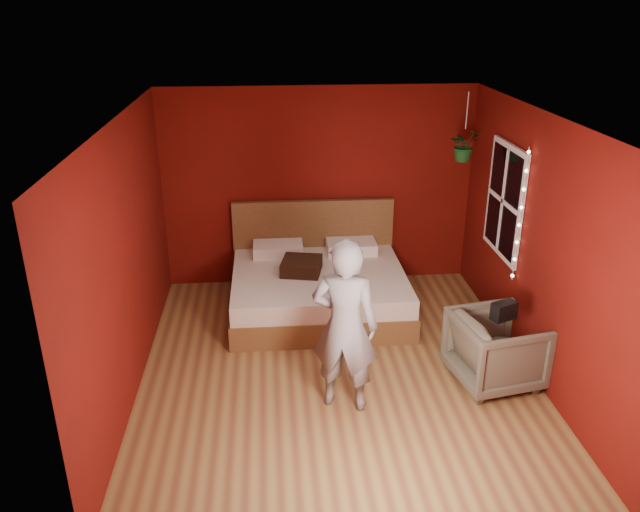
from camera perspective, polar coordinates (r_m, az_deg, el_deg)
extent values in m
plane|color=olive|center=(6.63, 1.50, -10.26)|extent=(4.50, 4.50, 0.00)
cube|color=#690E0B|center=(8.14, -0.16, 6.27)|extent=(4.00, 0.02, 2.60)
cube|color=#690E0B|center=(4.05, 5.29, -12.18)|extent=(4.00, 0.02, 2.60)
cube|color=#690E0B|center=(6.14, -17.36, -0.46)|extent=(0.02, 4.50, 2.60)
cube|color=#690E0B|center=(6.55, 19.39, 0.74)|extent=(0.02, 4.50, 2.60)
cube|color=silver|center=(5.65, 1.78, 12.53)|extent=(4.00, 4.50, 0.02)
cube|color=white|center=(7.25, 16.55, 4.86)|extent=(0.04, 0.97, 1.27)
cube|color=black|center=(7.24, 16.44, 4.86)|extent=(0.02, 0.85, 1.15)
cube|color=white|center=(7.24, 16.40, 4.86)|extent=(0.03, 0.05, 1.15)
cube|color=white|center=(7.24, 16.40, 4.86)|extent=(0.03, 0.85, 0.05)
cylinder|color=silver|center=(6.78, 17.84, 3.48)|extent=(0.01, 0.01, 1.45)
sphere|color=#FFF2CC|center=(7.02, 17.18, -1.73)|extent=(0.04, 0.04, 0.04)
sphere|color=#FFF2CC|center=(6.94, 17.37, -0.28)|extent=(0.04, 0.04, 0.04)
sphere|color=#FFF2CC|center=(6.87, 17.55, 1.20)|extent=(0.04, 0.04, 0.04)
sphere|color=#FFF2CC|center=(6.81, 17.74, 2.71)|extent=(0.04, 0.04, 0.04)
sphere|color=#FFF2CC|center=(6.75, 17.94, 4.25)|extent=(0.04, 0.04, 0.04)
sphere|color=#FFF2CC|center=(6.69, 18.13, 5.81)|extent=(0.04, 0.04, 0.04)
sphere|color=#FFF2CC|center=(6.64, 18.34, 7.40)|extent=(0.04, 0.04, 0.04)
sphere|color=#FFF2CC|center=(6.60, 18.54, 9.01)|extent=(0.04, 0.04, 0.04)
cube|color=brown|center=(7.68, -0.12, -4.07)|extent=(2.11, 1.79, 0.29)
cube|color=beige|center=(7.56, -0.12, -2.29)|extent=(2.06, 1.75, 0.23)
cube|color=brown|center=(8.28, -0.61, 1.26)|extent=(2.11, 0.08, 1.16)
cube|color=white|center=(8.01, -3.86, 0.64)|extent=(0.63, 0.40, 0.15)
cube|color=white|center=(8.08, 2.87, 0.85)|extent=(0.63, 0.40, 0.15)
imported|color=gray|center=(5.68, 2.27, -6.42)|extent=(0.71, 0.57, 1.69)
imported|color=#655F4F|center=(6.49, 15.79, -8.22)|extent=(0.94, 0.92, 0.73)
cube|color=black|center=(6.24, 16.47, -4.82)|extent=(0.27, 0.21, 0.17)
cube|color=black|center=(7.49, -1.70, -0.92)|extent=(0.54, 0.54, 0.16)
cylinder|color=silver|center=(7.53, 13.31, 12.83)|extent=(0.01, 0.01, 0.42)
imported|color=#175117|center=(7.61, 13.04, 9.85)|extent=(0.44, 0.41, 0.38)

